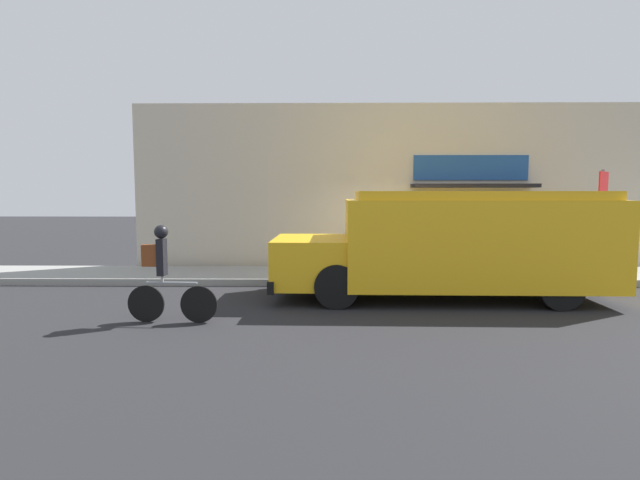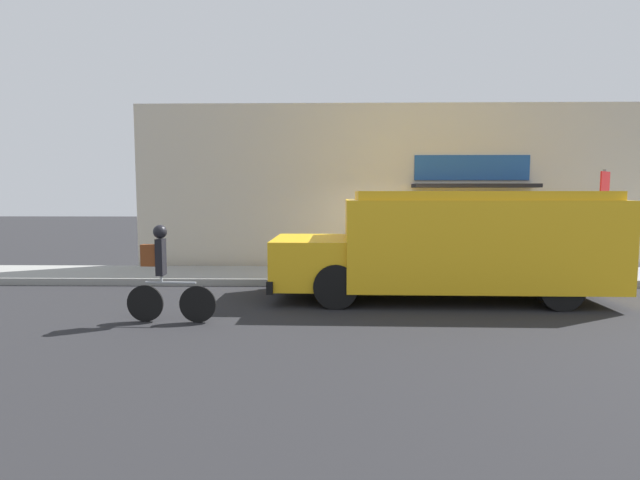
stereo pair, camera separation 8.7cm
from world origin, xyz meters
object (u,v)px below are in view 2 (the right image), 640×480
at_px(cyclist, 163,273).
at_px(trash_bin, 478,252).
at_px(stop_sign_post, 603,206).
at_px(school_bus, 454,243).

xyz_separation_m(cyclist, trash_bin, (6.66, 5.00, -0.21)).
bearing_deg(trash_bin, stop_sign_post, -28.05).
bearing_deg(trash_bin, school_bus, -114.52).
relative_size(cyclist, trash_bin, 1.81).
relative_size(cyclist, stop_sign_post, 0.64).
distance_m(school_bus, stop_sign_post, 4.28).
xyz_separation_m(stop_sign_post, trash_bin, (-2.48, 1.32, -1.24)).
bearing_deg(stop_sign_post, school_bus, -156.14).
relative_size(school_bus, cyclist, 4.12).
bearing_deg(school_bus, trash_bin, 66.46).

